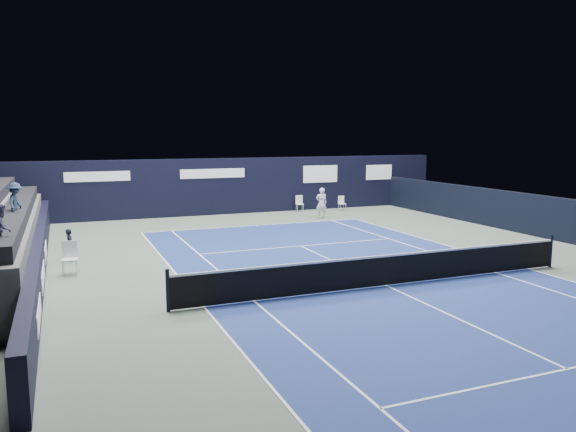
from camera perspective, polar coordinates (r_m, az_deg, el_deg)
name	(u,v)px	position (r m, az deg, el deg)	size (l,w,h in m)	color
ground	(354,271)	(18.58, 6.69, -5.55)	(48.00, 48.00, 0.00)	#4F5E53
court_surface	(386,286)	(16.92, 9.97, -7.00)	(10.97, 23.77, 0.01)	navy
enclosure_wall_right	(513,212)	(27.82, 21.90, 0.42)	(0.30, 22.00, 1.80)	black
folding_chair_back_a	(299,202)	(32.40, 1.17, 1.41)	(0.48, 0.47, 0.93)	silver
folding_chair_back_b	(342,202)	(32.94, 5.47, 1.41)	(0.41, 0.40, 0.86)	silver
line_judge_chair	(70,256)	(19.19, -21.30, -3.77)	(0.51, 0.50, 1.07)	white
line_judge	(70,245)	(21.11, -21.26, -2.78)	(0.42, 0.28, 1.16)	black
court_markings	(386,286)	(16.91, 9.97, -6.98)	(11.03, 23.83, 0.00)	white
tennis_net	(387,269)	(16.79, 10.02, -5.34)	(12.90, 0.10, 1.10)	black
back_sponsor_wall	(229,186)	(31.66, -5.98, 3.06)	(26.00, 0.63, 3.10)	black
side_barrier_left	(40,252)	(20.15, -23.88, -3.38)	(0.33, 22.00, 1.20)	black
tennis_player	(321,203)	(29.85, 3.42, 1.34)	(0.65, 0.86, 1.62)	white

